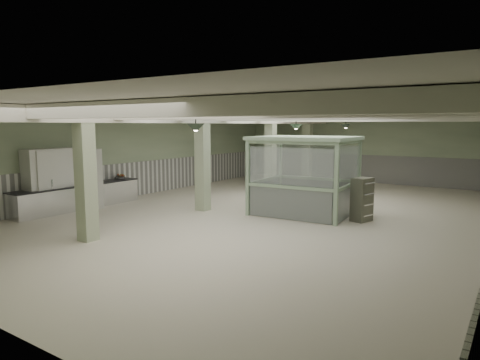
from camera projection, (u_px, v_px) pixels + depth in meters
The scene contains 29 objects.
floor at pixel (276, 213), 15.23m from camera, with size 20.00×20.00×0.00m, color beige.
ceiling at pixel (277, 111), 14.77m from camera, with size 14.00×20.00×0.02m, color silver.
wall_back at pixel (365, 149), 23.26m from camera, with size 14.00×0.02×3.60m, color #ABBC96.
wall_left at pixel (137, 155), 18.84m from camera, with size 0.02×20.00×3.60m, color #ABBC96.
wainscot_left at pixel (138, 179), 18.97m from camera, with size 0.05×19.90×1.50m, color white.
wainscot_back at pixel (364, 169), 23.37m from camera, with size 13.90×0.05×1.50m, color white.
girder at pixel (219, 118), 16.17m from camera, with size 0.45×19.90×0.40m, color silver.
beam_a at pixel (97, 110), 8.60m from camera, with size 13.90×0.35×0.32m, color silver.
beam_b at pixel (180, 113), 10.66m from camera, with size 13.90×0.35×0.32m, color silver.
beam_c at pixel (236, 115), 12.73m from camera, with size 13.90×0.35×0.32m, color silver.
beam_d at pixel (277, 116), 14.79m from camera, with size 13.90×0.35×0.32m, color silver.
beam_e at pixel (307, 117), 16.86m from camera, with size 13.90×0.35×0.32m, color silver.
beam_f at pixel (331, 118), 18.92m from camera, with size 13.90×0.35×0.32m, color silver.
beam_g at pixel (350, 119), 20.98m from camera, with size 13.90×0.35×0.32m, color silver.
column_a at pixel (86, 175), 11.42m from camera, with size 0.42×0.42×3.60m, color #A4B390.
column_b at pixel (203, 161), 15.55m from camera, with size 0.42×0.42×3.60m, color #A4B390.
column_c at pixel (270, 154), 19.68m from camera, with size 0.42×0.42×3.60m, color #A4B390.
column_d at pixel (307, 150), 22.98m from camera, with size 0.42×0.42×3.60m, color #A4B390.
pendant_front at pixel (196, 128), 10.44m from camera, with size 0.44×0.44×0.22m, color #2A382B.
pendant_mid at pixel (296, 127), 14.98m from camera, with size 0.44×0.44×0.22m, color #2A382B.
pendant_back at pixel (346, 126), 19.11m from camera, with size 0.44×0.44×0.22m, color #2A382B.
prep_counter at pixel (79, 197), 15.97m from camera, with size 0.89×5.12×0.91m.
pitcher_near at pixel (47, 184), 14.97m from camera, with size 0.22×0.25×0.32m, color silver, non-canonical shape.
pitcher_far at pixel (73, 181), 15.79m from camera, with size 0.22×0.25×0.32m, color silver, non-canonical shape.
veg_colander at pixel (120, 177), 17.66m from camera, with size 0.45×0.45×0.20m, color #3A3B3F, non-canonical shape.
orange_bowl at pixel (47, 187), 14.96m from camera, with size 0.28×0.28×0.10m, color #B2B2B7.
walkin_cooler at pixel (61, 179), 15.41m from camera, with size 1.11×2.62×2.40m.
guard_booth at pixel (305, 162), 14.96m from camera, with size 3.53×3.04×2.72m.
filing_cabinet at pixel (362, 200), 13.88m from camera, with size 0.46×0.66×1.42m, color #5F6050.
Camera 1 is at (7.22, -13.15, 3.13)m, focal length 32.00 mm.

